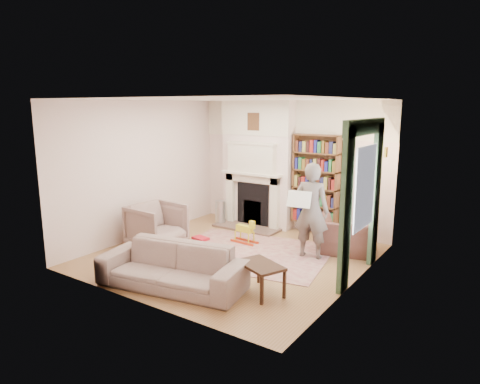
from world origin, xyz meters
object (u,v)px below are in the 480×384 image
Objects in this scene: bookcase at (316,180)px; man_reading at (311,211)px; paraffin_heater at (220,212)px; coffee_table at (260,278)px; sofa at (172,266)px; armchair_left at (157,226)px; rocking_horse at (244,231)px; armchair_reading at (346,235)px.

bookcase is 1.07× the size of man_reading.
man_reading is 3.14× the size of paraffin_heater.
coffee_table is 3.80m from paraffin_heater.
bookcase is 0.83× the size of sofa.
man_reading is 1.90m from coffee_table.
armchair_left is 0.42× the size of sofa.
rocking_horse is (-1.46, 1.80, 0.02)m from coffee_table.
man_reading is 2.87m from paraffin_heater.
armchair_reading reaches higher than paraffin_heater.
sofa reaches higher than rocking_horse.
armchair_reading is 1.97m from rocking_horse.
bookcase is 2.64× the size of coffee_table.
armchair_left is 1.98m from sofa.
man_reading is at bearing -18.15° from paraffin_heater.
rocking_horse is at bearing -34.98° from paraffin_heater.
paraffin_heater is (-2.12, -0.51, -0.90)m from bookcase.
armchair_left reaches higher than sofa.
paraffin_heater is at bearing 159.52° from coffee_table.
paraffin_heater is (0.05, 1.99, -0.15)m from armchair_left.
sofa is 3.17× the size of coffee_table.
man_reading is at bearing 52.63° from sofa.
rocking_horse is (-0.87, -1.38, -0.93)m from bookcase.
man_reading is 1.55m from rocking_horse.
armchair_reading is at bearing -5.03° from paraffin_heater.
paraffin_heater is at bearing 0.91° from armchair_left.
bookcase is 2.00× the size of armchair_left.
rocking_horse is (-1.87, -0.60, -0.09)m from armchair_reading.
armchair_left is 1.72m from rocking_horse.
rocking_horse is at bearing 85.19° from sofa.
armchair_left is 1.69× the size of paraffin_heater.
bookcase is 3.39m from armchair_left.
bookcase is 3.33× the size of rocking_horse.
rocking_horse is at bearing 3.10° from armchair_reading.
paraffin_heater is (-3.12, 0.27, -0.06)m from armchair_reading.
sofa reaches higher than coffee_table.
man_reading is at bearing -68.38° from bookcase.
armchair_left is 0.54× the size of man_reading.
coffee_table is (-0.41, -2.39, -0.11)m from armchair_reading.
armchair_left is 1.67× the size of rocking_horse.
armchair_reading is at bearing 104.35° from coffee_table.
bookcase is at bearing 61.45° from rocking_horse.
armchair_reading is 1.86× the size of paraffin_heater.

